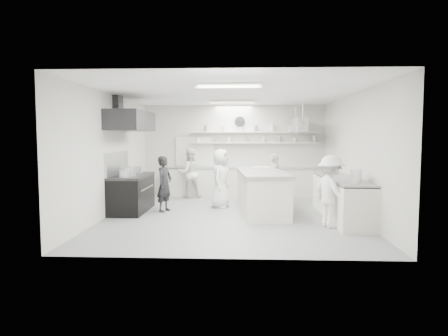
{
  "coord_description": "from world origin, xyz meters",
  "views": [
    {
      "loc": [
        0.25,
        -9.61,
        1.94
      ],
      "look_at": [
        -0.2,
        0.6,
        1.13
      ],
      "focal_mm": 31.38,
      "sensor_mm": 36.0,
      "label": 1
    }
  ],
  "objects_px": {
    "right_counter": "(341,198)",
    "prep_island": "(262,193)",
    "cook_back": "(190,173)",
    "cook_stove": "(164,184)",
    "stove": "(132,194)",
    "back_counter": "(243,182)"
  },
  "relations": [
    {
      "from": "back_counter",
      "to": "cook_back",
      "type": "distance_m",
      "value": 1.78
    },
    {
      "from": "right_counter",
      "to": "prep_island",
      "type": "distance_m",
      "value": 1.97
    },
    {
      "from": "prep_island",
      "to": "right_counter",
      "type": "bearing_deg",
      "value": -23.2
    },
    {
      "from": "cook_back",
      "to": "back_counter",
      "type": "bearing_deg",
      "value": 173.77
    },
    {
      "from": "prep_island",
      "to": "stove",
      "type": "bearing_deg",
      "value": 175.06
    },
    {
      "from": "right_counter",
      "to": "cook_back",
      "type": "relative_size",
      "value": 2.08
    },
    {
      "from": "right_counter",
      "to": "cook_back",
      "type": "height_order",
      "value": "cook_back"
    },
    {
      "from": "prep_island",
      "to": "cook_stove",
      "type": "bearing_deg",
      "value": 174.74
    },
    {
      "from": "stove",
      "to": "prep_island",
      "type": "distance_m",
      "value": 3.38
    },
    {
      "from": "prep_island",
      "to": "cook_stove",
      "type": "distance_m",
      "value": 2.53
    },
    {
      "from": "stove",
      "to": "cook_back",
      "type": "relative_size",
      "value": 1.14
    },
    {
      "from": "back_counter",
      "to": "right_counter",
      "type": "distance_m",
      "value": 4.13
    },
    {
      "from": "prep_island",
      "to": "cook_back",
      "type": "distance_m",
      "value": 3.23
    },
    {
      "from": "right_counter",
      "to": "cook_stove",
      "type": "bearing_deg",
      "value": 172.0
    },
    {
      "from": "prep_island",
      "to": "cook_back",
      "type": "height_order",
      "value": "cook_back"
    },
    {
      "from": "cook_back",
      "to": "right_counter",
      "type": "bearing_deg",
      "value": 123.42
    },
    {
      "from": "prep_island",
      "to": "cook_stove",
      "type": "xyz_separation_m",
      "value": [
        -2.52,
        0.01,
        0.21
      ]
    },
    {
      "from": "back_counter",
      "to": "prep_island",
      "type": "height_order",
      "value": "prep_island"
    },
    {
      "from": "back_counter",
      "to": "prep_island",
      "type": "distance_m",
      "value": 2.83
    },
    {
      "from": "stove",
      "to": "back_counter",
      "type": "height_order",
      "value": "back_counter"
    },
    {
      "from": "stove",
      "to": "prep_island",
      "type": "height_order",
      "value": "prep_island"
    },
    {
      "from": "cook_stove",
      "to": "right_counter",
      "type": "bearing_deg",
      "value": -76.81
    }
  ]
}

